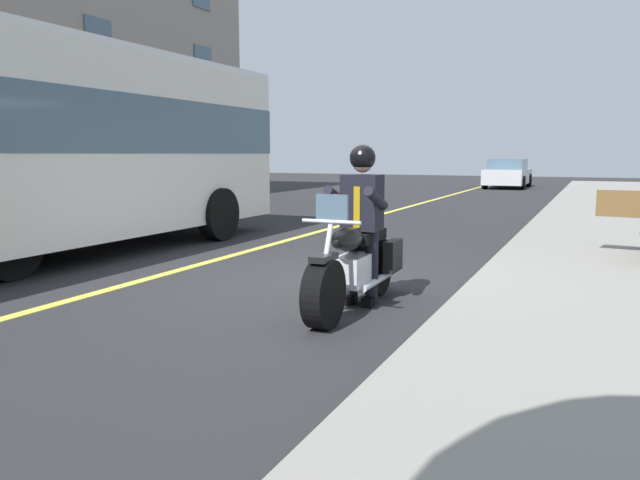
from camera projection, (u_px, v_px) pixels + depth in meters
name	position (u px, v px, depth m)	size (l,w,h in m)	color
ground_plane	(305.00, 283.00, 7.73)	(80.00, 80.00, 0.00)	#28282B
lane_center_stripe	(178.00, 271.00, 8.55)	(60.00, 0.16, 0.01)	#E5DB4C
motorcycle_main	(355.00, 266.00, 6.45)	(2.21, 0.61, 1.26)	black
rider_main	(362.00, 210.00, 6.54)	(0.62, 0.55, 1.74)	black
bus_near	(3.00, 137.00, 8.60)	(11.05, 2.70, 3.30)	white
car_silver	(508.00, 174.00, 29.58)	(4.60, 1.92, 1.40)	silver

